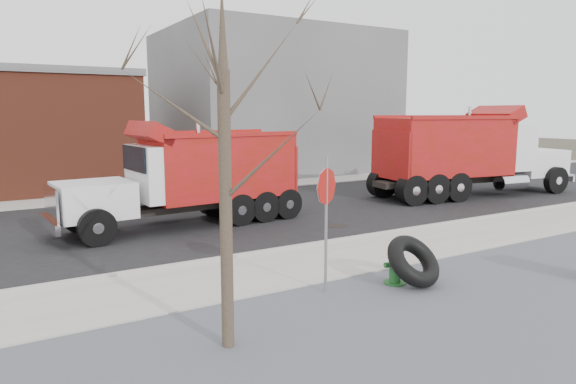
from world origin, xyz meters
TOP-DOWN VIEW (x-y plane):
  - ground at (0.00, 0.00)m, footprint 120.00×120.00m
  - gravel_verge at (0.00, -3.50)m, footprint 60.00×5.00m
  - sidewalk at (0.00, 0.25)m, footprint 60.00×2.50m
  - curb at (0.00, 1.55)m, footprint 60.00×0.15m
  - road at (0.00, 6.30)m, footprint 60.00×9.40m
  - far_sidewalk at (0.00, 12.00)m, footprint 60.00×2.00m
  - building_grey at (9.00, 18.00)m, footprint 12.00×10.00m
  - bare_tree at (-3.20, -2.60)m, footprint 3.20×3.20m
  - fire_hydrant at (0.82, -1.76)m, footprint 0.48×0.46m
  - truck_tire at (1.07, -2.00)m, footprint 1.32×1.22m
  - stop_sign at (-0.66, -1.44)m, footprint 0.65×0.35m
  - dump_truck_red_a at (11.00, 5.14)m, footprint 9.18×3.54m
  - dump_truck_red_b at (-0.64, 5.58)m, footprint 7.47×2.68m

SIDE VIEW (x-z plane):
  - ground at x=0.00m, z-range 0.00..0.00m
  - road at x=0.00m, z-range 0.00..0.02m
  - gravel_verge at x=0.00m, z-range 0.00..0.03m
  - sidewalk at x=0.00m, z-range 0.00..0.06m
  - far_sidewalk at x=0.00m, z-range 0.00..0.06m
  - curb at x=0.00m, z-range 0.00..0.11m
  - fire_hydrant at x=0.82m, z-range -0.04..0.80m
  - truck_tire at x=1.07m, z-range -0.01..1.04m
  - dump_truck_red_b at x=-0.64m, z-range 0.03..3.17m
  - stop_sign at x=-0.66m, z-range 0.49..3.12m
  - dump_truck_red_a at x=11.00m, z-range 0.03..3.68m
  - bare_tree at x=-3.20m, z-range 0.70..5.90m
  - building_grey at x=9.00m, z-range 0.00..8.00m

